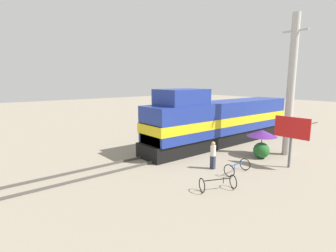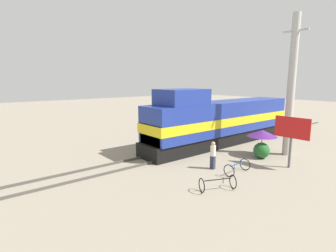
{
  "view_description": "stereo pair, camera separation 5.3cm",
  "coord_description": "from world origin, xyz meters",
  "px_view_note": "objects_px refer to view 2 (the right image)",
  "views": [
    {
      "loc": [
        14.56,
        -15.16,
        5.58
      ],
      "look_at": [
        1.2,
        -4.27,
        2.52
      ],
      "focal_mm": 28.0,
      "sensor_mm": 36.0,
      "label": 1
    },
    {
      "loc": [
        14.6,
        -15.11,
        5.58
      ],
      "look_at": [
        1.2,
        -4.27,
        2.52
      ],
      "focal_mm": 28.0,
      "sensor_mm": 36.0,
      "label": 2
    }
  ],
  "objects_px": {
    "locomotive": "(219,121)",
    "bicycle": "(237,167)",
    "person_bystander": "(213,154)",
    "billboard_sign": "(292,130)",
    "bicycle_spare": "(218,183)",
    "vendor_umbrella": "(262,133)",
    "utility_pole": "(291,86)"
  },
  "relations": [
    {
      "from": "utility_pole",
      "to": "bicycle_spare",
      "type": "xyz_separation_m",
      "value": [
        1.04,
        -9.06,
        -4.74
      ]
    },
    {
      "from": "person_bystander",
      "to": "vendor_umbrella",
      "type": "bearing_deg",
      "value": 86.68
    },
    {
      "from": "utility_pole",
      "to": "person_bystander",
      "type": "bearing_deg",
      "value": -101.11
    },
    {
      "from": "locomotive",
      "to": "bicycle",
      "type": "xyz_separation_m",
      "value": [
        5.51,
        -4.83,
        -1.65
      ]
    },
    {
      "from": "utility_pole",
      "to": "bicycle",
      "type": "height_order",
      "value": "utility_pole"
    },
    {
      "from": "billboard_sign",
      "to": "bicycle",
      "type": "xyz_separation_m",
      "value": [
        -1.43,
        -3.52,
        -2.05
      ]
    },
    {
      "from": "locomotive",
      "to": "utility_pole",
      "type": "xyz_separation_m",
      "value": [
        5.35,
        1.41,
        3.08
      ]
    },
    {
      "from": "utility_pole",
      "to": "billboard_sign",
      "type": "height_order",
      "value": "utility_pole"
    },
    {
      "from": "locomotive",
      "to": "billboard_sign",
      "type": "distance_m",
      "value": 7.08
    },
    {
      "from": "bicycle",
      "to": "bicycle_spare",
      "type": "distance_m",
      "value": 2.95
    },
    {
      "from": "utility_pole",
      "to": "vendor_umbrella",
      "type": "distance_m",
      "value": 3.96
    },
    {
      "from": "vendor_umbrella",
      "to": "billboard_sign",
      "type": "relative_size",
      "value": 0.66
    },
    {
      "from": "person_bystander",
      "to": "bicycle_spare",
      "type": "bearing_deg",
      "value": -44.22
    },
    {
      "from": "billboard_sign",
      "to": "utility_pole",
      "type": "bearing_deg",
      "value": 120.41
    },
    {
      "from": "vendor_umbrella",
      "to": "billboard_sign",
      "type": "distance_m",
      "value": 2.91
    },
    {
      "from": "person_bystander",
      "to": "bicycle_spare",
      "type": "height_order",
      "value": "person_bystander"
    },
    {
      "from": "billboard_sign",
      "to": "person_bystander",
      "type": "bearing_deg",
      "value": -125.9
    },
    {
      "from": "vendor_umbrella",
      "to": "billboard_sign",
      "type": "bearing_deg",
      "value": -21.12
    },
    {
      "from": "locomotive",
      "to": "vendor_umbrella",
      "type": "xyz_separation_m",
      "value": [
        4.31,
        -0.3,
        -0.34
      ]
    },
    {
      "from": "person_bystander",
      "to": "bicycle_spare",
      "type": "relative_size",
      "value": 0.91
    },
    {
      "from": "vendor_umbrella",
      "to": "bicycle",
      "type": "relative_size",
      "value": 1.19
    },
    {
      "from": "billboard_sign",
      "to": "bicycle",
      "type": "distance_m",
      "value": 4.32
    },
    {
      "from": "locomotive",
      "to": "person_bystander",
      "type": "bearing_deg",
      "value": -53.06
    },
    {
      "from": "utility_pole",
      "to": "locomotive",
      "type": "bearing_deg",
      "value": -165.24
    },
    {
      "from": "vendor_umbrella",
      "to": "utility_pole",
      "type": "bearing_deg",
      "value": 58.77
    },
    {
      "from": "person_bystander",
      "to": "billboard_sign",
      "type": "bearing_deg",
      "value": 54.1
    },
    {
      "from": "bicycle_spare",
      "to": "person_bystander",
      "type": "bearing_deg",
      "value": -21.05
    },
    {
      "from": "vendor_umbrella",
      "to": "person_bystander",
      "type": "xyz_separation_m",
      "value": [
        -0.29,
        -5.05,
        -0.73
      ]
    },
    {
      "from": "bicycle",
      "to": "bicycle_spare",
      "type": "bearing_deg",
      "value": -76.34
    },
    {
      "from": "billboard_sign",
      "to": "bicycle_spare",
      "type": "relative_size",
      "value": 1.69
    },
    {
      "from": "locomotive",
      "to": "bicycle",
      "type": "height_order",
      "value": "locomotive"
    },
    {
      "from": "vendor_umbrella",
      "to": "bicycle",
      "type": "bearing_deg",
      "value": -75.18
    }
  ]
}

